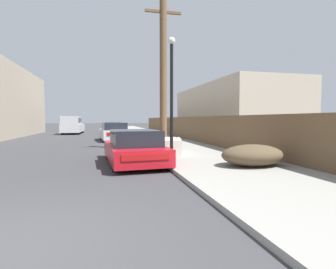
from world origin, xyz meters
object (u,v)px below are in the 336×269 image
Objects in this scene: discarded_fridge at (172,146)px; street_lamp at (172,89)px; parked_sports_car_red at (134,148)px; utility_pole at (163,72)px; car_parked_mid at (114,132)px; pickup_truck at (72,125)px; car_parked_far at (113,128)px; brush_pile at (253,155)px.

street_lamp is (-0.40, -1.42, 2.29)m from discarded_fridge.
utility_pole is (1.83, 3.40, 3.37)m from parked_sports_car_red.
car_parked_mid is 0.79× the size of pickup_truck.
pickup_truck is at bearing 177.57° from car_parked_far.
car_parked_mid is at bearing 88.20° from parked_sports_car_red.
pickup_truck is 1.24× the size of street_lamp.
car_parked_far is 17.38m from utility_pole.
utility_pole is 1.66× the size of street_lamp.
car_parked_mid is 13.29m from brush_pile.
discarded_fridge is at bearing -90.54° from utility_pole.
utility_pole is at bearing -78.20° from car_parked_mid.
parked_sports_car_red is at bearing 150.64° from brush_pile.
brush_pile reaches higher than discarded_fridge.
discarded_fridge is 0.34× the size of pickup_truck.
parked_sports_car_red is 4.07m from brush_pile.
car_parked_mid is 0.98× the size of street_lamp.
pickup_truck is (-4.51, 20.89, 0.40)m from parked_sports_car_red.
car_parked_mid reaches higher than car_parked_far.
utility_pole reaches higher than discarded_fridge.
parked_sports_car_red is 0.96× the size of street_lamp.
car_parked_mid is 0.98× the size of car_parked_far.
street_lamp is 2.19× the size of brush_pile.
street_lamp is 3.74m from brush_pile.
pickup_truck is 24.27m from brush_pile.
car_parked_far is 0.80× the size of pickup_truck.
street_lamp is (1.54, -20.28, 2.13)m from car_parked_far.
pickup_truck is at bearing 121.59° from discarded_fridge.
pickup_truck is 21.73m from street_lamp.
street_lamp reaches higher than pickup_truck.
car_parked_far is at bearing 96.61° from utility_pole.
car_parked_far is (0.23, 9.64, -0.03)m from car_parked_mid.
discarded_fridge is 2.72m from street_lamp.
car_parked_mid is at bearing -86.62° from car_parked_far.
pickup_truck is (-4.38, 0.55, 0.35)m from car_parked_far.
car_parked_far is at bearing 83.78° from car_parked_mid.
street_lamp reaches higher than car_parked_far.
street_lamp reaches higher than car_parked_mid.
car_parked_mid is 0.59× the size of utility_pole.
utility_pole is at bearing 103.00° from discarded_fridge.
discarded_fridge is at bearing 74.20° from street_lamp.
brush_pile is (2.14, -2.06, -2.28)m from street_lamp.
pickup_truck is at bearing 107.29° from car_parked_mid.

